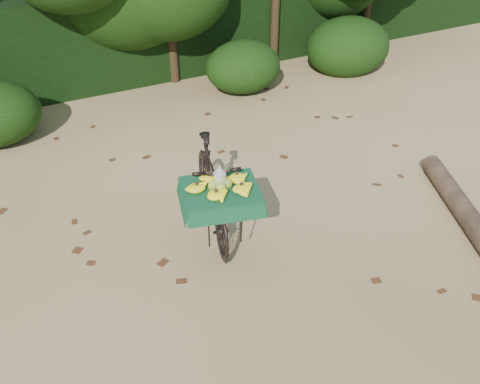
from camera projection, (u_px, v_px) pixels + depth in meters
ground at (298, 237)px, 6.32m from camera, size 80.00×80.00×0.00m
vendor_bicycle at (212, 189)px, 6.14m from camera, size 1.15×2.02×1.17m
hedge_backdrop at (133, 29)px, 10.41m from camera, size 26.00×1.80×1.80m
bush_clumps at (195, 79)px, 9.39m from camera, size 8.80×1.70×0.90m
leaf_litter at (271, 209)px, 6.79m from camera, size 7.00×7.30×0.01m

